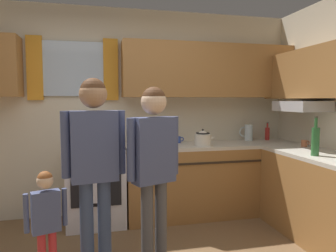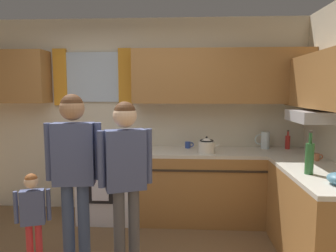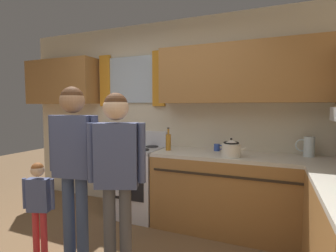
# 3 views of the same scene
# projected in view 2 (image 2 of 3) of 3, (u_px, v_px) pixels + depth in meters

# --- Properties ---
(back_wall_unit) EXTENTS (4.60, 0.42, 2.60)m
(back_wall_unit) POSITION_uv_depth(u_px,v_px,m) (136.00, 101.00, 4.14)
(back_wall_unit) COLOR beige
(back_wall_unit) RESTS_ON ground
(kitchen_counter_run) EXTENTS (2.23, 1.95, 0.90)m
(kitchen_counter_run) POSITION_uv_depth(u_px,v_px,m) (251.00, 196.00, 3.54)
(kitchen_counter_run) COLOR #9E6B38
(kitchen_counter_run) RESTS_ON ground
(stove_oven) EXTENTS (0.65, 0.67, 1.10)m
(stove_oven) POSITION_uv_depth(u_px,v_px,m) (108.00, 182.00, 4.01)
(stove_oven) COLOR silver
(stove_oven) RESTS_ON ground
(bottle_sauce_red) EXTENTS (0.06, 0.06, 0.25)m
(bottle_sauce_red) POSITION_uv_depth(u_px,v_px,m) (288.00, 142.00, 3.99)
(bottle_sauce_red) COLOR red
(bottle_sauce_red) RESTS_ON kitchen_counter_run
(bottle_wine_green) EXTENTS (0.08, 0.08, 0.39)m
(bottle_wine_green) POSITION_uv_depth(u_px,v_px,m) (309.00, 158.00, 2.79)
(bottle_wine_green) COLOR #2D6633
(bottle_wine_green) RESTS_ON kitchen_counter_run
(bottle_oil_amber) EXTENTS (0.06, 0.06, 0.29)m
(bottle_oil_amber) POSITION_uv_depth(u_px,v_px,m) (143.00, 142.00, 3.89)
(bottle_oil_amber) COLOR #B27223
(bottle_oil_amber) RESTS_ON kitchen_counter_run
(mug_cobalt_blue) EXTENTS (0.11, 0.07, 0.08)m
(mug_cobalt_blue) POSITION_uv_depth(u_px,v_px,m) (188.00, 145.00, 4.05)
(mug_cobalt_blue) COLOR #2D479E
(mug_cobalt_blue) RESTS_ON kitchen_counter_run
(cup_terracotta) EXTENTS (0.11, 0.07, 0.08)m
(cup_terracotta) POSITION_uv_depth(u_px,v_px,m) (317.00, 157.00, 3.33)
(cup_terracotta) COLOR #B76642
(cup_terracotta) RESTS_ON kitchen_counter_run
(stovetop_kettle) EXTENTS (0.27, 0.20, 0.21)m
(stovetop_kettle) POSITION_uv_depth(u_px,v_px,m) (207.00, 145.00, 3.71)
(stovetop_kettle) COLOR silver
(stovetop_kettle) RESTS_ON kitchen_counter_run
(water_pitcher) EXTENTS (0.19, 0.11, 0.22)m
(water_pitcher) POSITION_uv_depth(u_px,v_px,m) (265.00, 140.00, 4.00)
(water_pitcher) COLOR silver
(water_pitcher) RESTS_ON kitchen_counter_run
(adult_holding_child) EXTENTS (0.50, 0.22, 1.63)m
(adult_holding_child) POSITION_uv_depth(u_px,v_px,m) (74.00, 160.00, 2.80)
(adult_holding_child) COLOR #38476B
(adult_holding_child) RESTS_ON ground
(adult_in_plaid) EXTENTS (0.46, 0.27, 1.56)m
(adult_in_plaid) POSITION_uv_depth(u_px,v_px,m) (126.00, 166.00, 2.75)
(adult_in_plaid) COLOR #4C4C51
(adult_in_plaid) RESTS_ON ground
(small_child) EXTENTS (0.30, 0.15, 0.92)m
(small_child) POSITION_uv_depth(u_px,v_px,m) (33.00, 211.00, 2.79)
(small_child) COLOR red
(small_child) RESTS_ON ground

